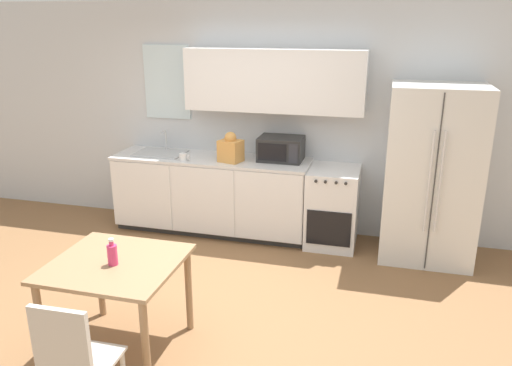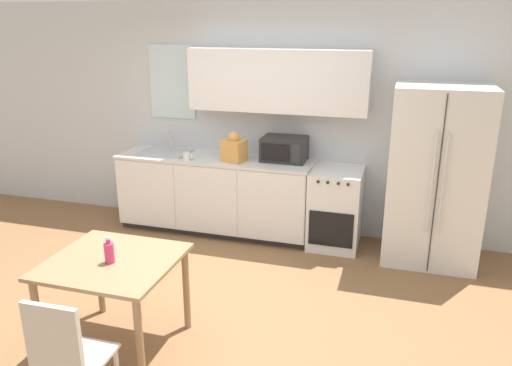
% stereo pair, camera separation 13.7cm
% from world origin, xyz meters
% --- Properties ---
extents(ground_plane, '(12.00, 12.00, 0.00)m').
position_xyz_m(ground_plane, '(0.00, 0.00, 0.00)').
color(ground_plane, olive).
extents(wall_back, '(12.00, 0.38, 2.70)m').
position_xyz_m(wall_back, '(0.03, 1.97, 1.44)').
color(wall_back, silver).
rests_on(wall_back, ground_plane).
extents(kitchen_counter, '(2.35, 0.66, 0.93)m').
position_xyz_m(kitchen_counter, '(-0.48, 1.66, 0.47)').
color(kitchen_counter, '#333333').
rests_on(kitchen_counter, ground_plane).
extents(oven_range, '(0.56, 0.66, 0.89)m').
position_xyz_m(oven_range, '(0.97, 1.66, 0.45)').
color(oven_range, white).
rests_on(oven_range, ground_plane).
extents(refrigerator, '(0.95, 0.80, 1.86)m').
position_xyz_m(refrigerator, '(1.99, 1.60, 0.93)').
color(refrigerator, silver).
rests_on(refrigerator, ground_plane).
extents(kitchen_sink, '(0.58, 0.43, 0.26)m').
position_xyz_m(kitchen_sink, '(-1.14, 1.67, 0.95)').
color(kitchen_sink, '#B7BABC').
rests_on(kitchen_sink, kitchen_counter).
extents(microwave, '(0.50, 0.39, 0.27)m').
position_xyz_m(microwave, '(0.34, 1.76, 1.07)').
color(microwave, '#282828').
rests_on(microwave, kitchen_counter).
extents(coffee_mug, '(0.12, 0.09, 0.08)m').
position_xyz_m(coffee_mug, '(-0.74, 1.44, 0.97)').
color(coffee_mug, white).
rests_on(coffee_mug, kitchen_counter).
extents(grocery_bag_0, '(0.29, 0.27, 0.34)m').
position_xyz_m(grocery_bag_0, '(-0.20, 1.56, 1.08)').
color(grocery_bag_0, '#DB994C').
rests_on(grocery_bag_0, kitchen_counter).
extents(dining_table, '(0.94, 0.89, 0.76)m').
position_xyz_m(dining_table, '(-0.38, -0.73, 0.64)').
color(dining_table, '#997551').
rests_on(dining_table, ground_plane).
extents(dining_chair_near, '(0.41, 0.41, 0.93)m').
position_xyz_m(dining_chair_near, '(-0.22, -1.56, 0.54)').
color(dining_chair_near, beige).
rests_on(dining_chair_near, ground_plane).
extents(drink_bottle, '(0.07, 0.07, 0.21)m').
position_xyz_m(drink_bottle, '(-0.37, -0.78, 0.84)').
color(drink_bottle, '#DB386B').
rests_on(drink_bottle, dining_table).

